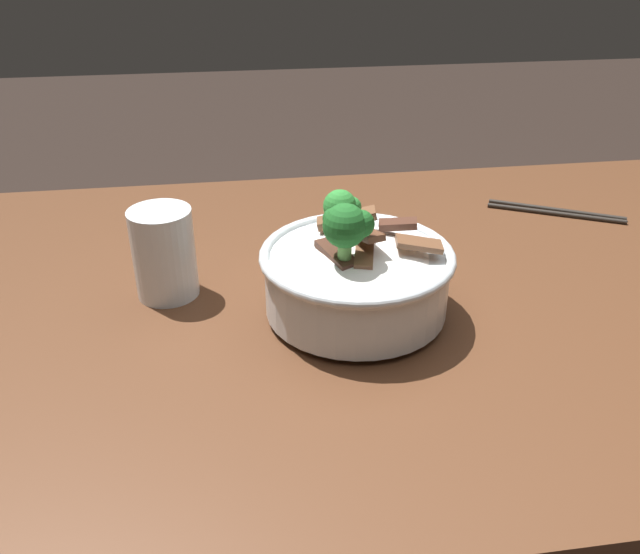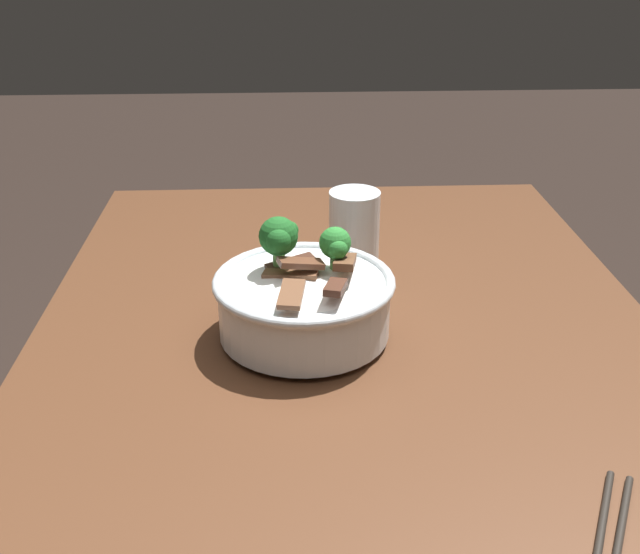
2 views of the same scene
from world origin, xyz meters
name	(u,v)px [view 2 (image 2 of 2)]	position (x,y,z in m)	size (l,w,h in m)	color
dining_table	(352,453)	(0.00, 0.00, 0.65)	(1.27, 0.80, 0.77)	#56331E
rice_bowl	(304,297)	(-0.08, -0.06, 0.83)	(0.22, 0.22, 0.15)	silver
drinking_glass	(354,232)	(-0.30, 0.02, 0.82)	(0.08, 0.08, 0.11)	white
chopsticks_pair	(607,553)	(0.29, 0.18, 0.78)	(0.19, 0.12, 0.01)	#28231E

